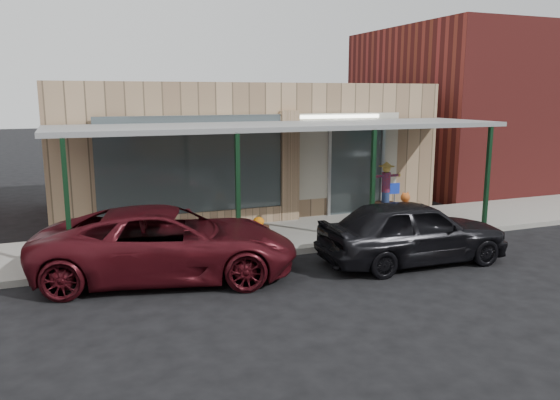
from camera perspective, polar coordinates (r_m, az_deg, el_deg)
name	(u,v)px	position (r m, az deg, el deg)	size (l,w,h in m)	color
ground	(349,278)	(11.84, 7.27, -8.14)	(120.00, 120.00, 0.00)	black
sidewalk	(286,235)	(14.93, 0.64, -3.71)	(40.00, 3.20, 0.15)	gray
storefront	(236,147)	(18.84, -4.60, 5.55)	(12.00, 6.25, 4.20)	tan
awning	(287,127)	(14.44, 0.72, 7.60)	(12.00, 3.00, 3.04)	gray
block_buildings_near	(280,97)	(20.39, -0.04, 10.70)	(61.00, 8.00, 8.00)	maroon
barrel_scarecrow	(386,198)	(17.10, 10.97, 0.21)	(0.99, 0.86, 1.70)	#492B1D
barrel_pumpkin	(259,231)	(14.12, -2.25, -3.29)	(0.70, 0.70, 0.66)	#492B1D
handicap_sign	(394,201)	(14.89, 11.85, -0.15)	(0.29, 0.04, 1.39)	gray
parked_sedan	(413,231)	(12.98, 13.71, -3.18)	(4.50, 1.97, 1.52)	black
car_maroon	(168,243)	(11.84, -11.62, -4.43)	(2.52, 5.46, 1.52)	#490E15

